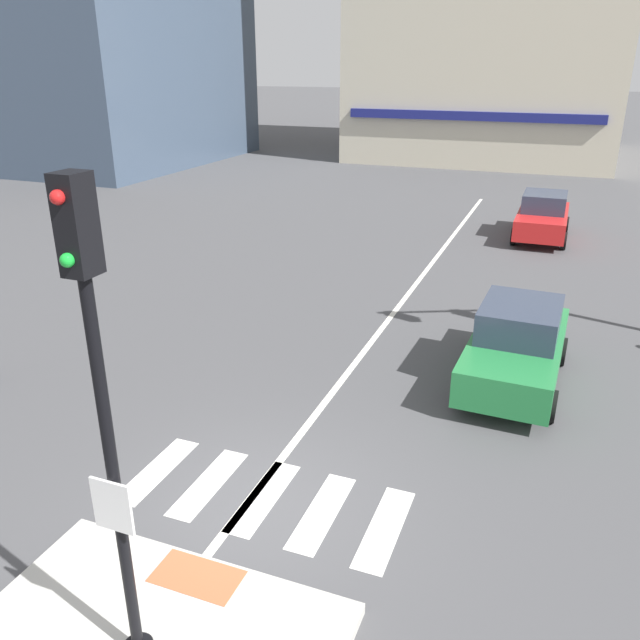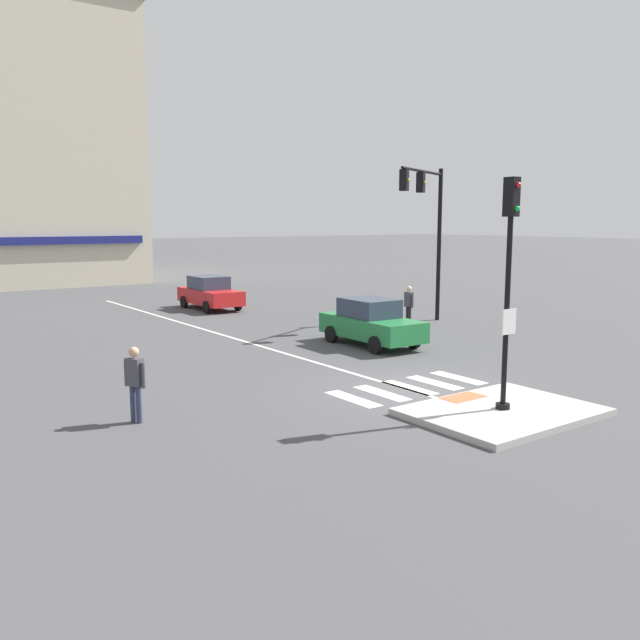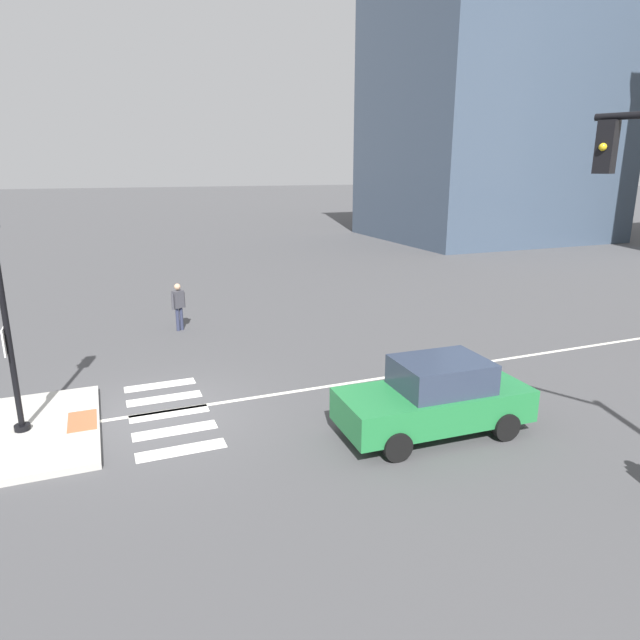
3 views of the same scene
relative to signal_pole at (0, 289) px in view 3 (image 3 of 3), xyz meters
name	(u,v)px [view 3 (image 3 of 3)]	position (x,y,z in m)	size (l,w,h in m)	color
ground_plane	(158,415)	(0.00, 2.78, -3.22)	(300.00, 300.00, 0.00)	#474749
traffic_island	(23,433)	(0.00, 0.01, -3.14)	(4.13, 3.05, 0.15)	#B2AFA8
tactile_pad_front	(82,421)	(0.00, 1.18, -3.06)	(1.10, 0.60, 0.01)	#DB5B38
signal_pole	(0,289)	(0.00, 0.00, 0.00)	(0.44, 0.38, 5.11)	black
crosswalk_stripe_a	(160,385)	(-1.88, 3.05, -3.21)	(0.44, 1.80, 0.01)	silver
crosswalk_stripe_b	(165,398)	(-0.94, 3.05, -3.21)	(0.44, 1.80, 0.01)	silver
crosswalk_stripe_c	(169,413)	(0.00, 3.05, -3.21)	(0.44, 1.80, 0.01)	silver
crosswalk_stripe_d	(175,431)	(0.94, 3.05, -3.21)	(0.44, 1.80, 0.01)	silver
crosswalk_stripe_e	(181,450)	(1.88, 3.05, -3.21)	(0.44, 1.80, 0.01)	silver
lane_centre_line	(503,359)	(-0.16, 12.78, -3.21)	(0.14, 28.00, 0.01)	silver
building_corner_right	(491,97)	(-25.02, 30.95, 7.46)	(14.68, 16.87, 21.31)	#3D4C60
car_green_eastbound_mid	(435,397)	(3.08, 8.25, -2.41)	(1.96, 4.16, 1.64)	#237A3D
pedestrian_at_curb_left	(178,303)	(-6.88, 4.30, -2.24)	(0.37, 0.49, 1.67)	#2D334C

